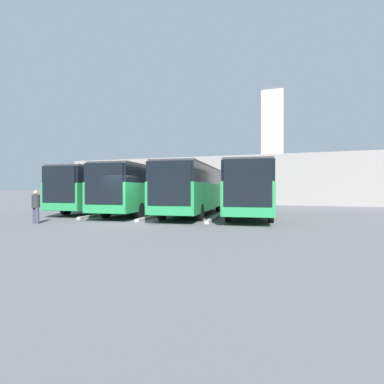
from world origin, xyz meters
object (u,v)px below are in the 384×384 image
bus_0 (252,188)px  bus_2 (145,188)px  bus_1 (195,188)px  pedestrian (36,206)px  bus_3 (107,188)px

bus_0 → bus_2: bearing=-3.3°
bus_1 → pedestrian: size_ratio=6.97×
bus_3 → pedestrian: size_ratio=6.97×
bus_0 → bus_1: (3.79, 0.36, 0.00)m
bus_0 → bus_1: bearing=-0.5°
bus_2 → pedestrian: size_ratio=6.97×
bus_1 → bus_3: size_ratio=1.00×
bus_3 → pedestrian: bus_3 is taller
pedestrian → bus_3: bearing=111.2°
bus_1 → bus_2: bearing=-6.1°
bus_2 → pedestrian: 7.88m
bus_0 → bus_3: bearing=-8.4°
bus_2 → pedestrian: bearing=67.3°
bus_1 → pedestrian: 9.66m
bus_0 → bus_1: size_ratio=1.00×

